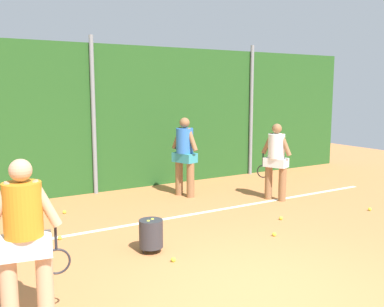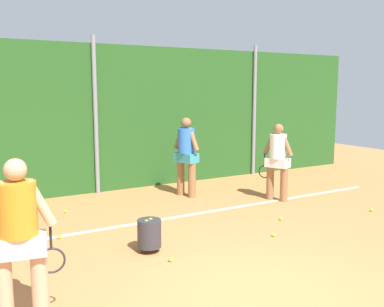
{
  "view_description": "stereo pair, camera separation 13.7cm",
  "coord_description": "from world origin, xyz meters",
  "px_view_note": "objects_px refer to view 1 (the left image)",
  "views": [
    {
      "loc": [
        -3.24,
        -3.77,
        2.43
      ],
      "look_at": [
        0.78,
        2.9,
        1.28
      ],
      "focal_mm": 40.86,
      "sensor_mm": 36.0,
      "label": 1
    },
    {
      "loc": [
        -3.12,
        -3.84,
        2.43
      ],
      "look_at": [
        0.78,
        2.9,
        1.28
      ],
      "focal_mm": 40.86,
      "sensor_mm": 36.0,
      "label": 2
    }
  ],
  "objects_px": {
    "tennis_ball_4": "(60,238)",
    "tennis_ball_5": "(274,234)",
    "player_foreground_near": "(25,236)",
    "tennis_ball_6": "(281,218)",
    "tennis_ball_3": "(370,209)",
    "tennis_ball_0": "(64,212)",
    "player_backcourt_far": "(185,152)",
    "tennis_ball_2": "(173,260)",
    "ball_hopper": "(151,233)",
    "player_midcourt": "(276,158)"
  },
  "relations": [
    {
      "from": "tennis_ball_5",
      "to": "player_foreground_near",
      "type": "bearing_deg",
      "value": -168.33
    },
    {
      "from": "player_backcourt_far",
      "to": "tennis_ball_4",
      "type": "xyz_separation_m",
      "value": [
        -3.22,
        -1.49,
        -0.98
      ]
    },
    {
      "from": "ball_hopper",
      "to": "tennis_ball_4",
      "type": "height_order",
      "value": "ball_hopper"
    },
    {
      "from": "tennis_ball_4",
      "to": "ball_hopper",
      "type": "bearing_deg",
      "value": -50.41
    },
    {
      "from": "player_backcourt_far",
      "to": "tennis_ball_6",
      "type": "height_order",
      "value": "player_backcourt_far"
    },
    {
      "from": "tennis_ball_3",
      "to": "player_foreground_near",
      "type": "bearing_deg",
      "value": -171.47
    },
    {
      "from": "tennis_ball_0",
      "to": "tennis_ball_4",
      "type": "bearing_deg",
      "value": -107.61
    },
    {
      "from": "tennis_ball_2",
      "to": "tennis_ball_5",
      "type": "distance_m",
      "value": 1.97
    },
    {
      "from": "player_foreground_near",
      "to": "tennis_ball_4",
      "type": "bearing_deg",
      "value": 79.74
    },
    {
      "from": "tennis_ball_5",
      "to": "tennis_ball_0",
      "type": "bearing_deg",
      "value": 130.03
    },
    {
      "from": "player_foreground_near",
      "to": "tennis_ball_0",
      "type": "relative_size",
      "value": 26.68
    },
    {
      "from": "player_midcourt",
      "to": "tennis_ball_6",
      "type": "relative_size",
      "value": 25.58
    },
    {
      "from": "tennis_ball_0",
      "to": "tennis_ball_5",
      "type": "distance_m",
      "value": 4.1
    },
    {
      "from": "tennis_ball_0",
      "to": "player_midcourt",
      "type": "bearing_deg",
      "value": -16.91
    },
    {
      "from": "player_midcourt",
      "to": "tennis_ball_4",
      "type": "relative_size",
      "value": 25.58
    },
    {
      "from": "tennis_ball_2",
      "to": "tennis_ball_4",
      "type": "distance_m",
      "value": 2.1
    },
    {
      "from": "tennis_ball_4",
      "to": "tennis_ball_5",
      "type": "relative_size",
      "value": 1.0
    },
    {
      "from": "player_foreground_near",
      "to": "tennis_ball_6",
      "type": "bearing_deg",
      "value": 27.54
    },
    {
      "from": "ball_hopper",
      "to": "tennis_ball_3",
      "type": "distance_m",
      "value": 4.77
    },
    {
      "from": "tennis_ball_3",
      "to": "tennis_ball_6",
      "type": "xyz_separation_m",
      "value": [
        -1.96,
        0.46,
        0.0
      ]
    },
    {
      "from": "ball_hopper",
      "to": "tennis_ball_0",
      "type": "xyz_separation_m",
      "value": [
        -0.57,
        2.73,
        -0.26
      ]
    },
    {
      "from": "tennis_ball_4",
      "to": "tennis_ball_5",
      "type": "bearing_deg",
      "value": -28.3
    },
    {
      "from": "tennis_ball_4",
      "to": "player_midcourt",
      "type": "bearing_deg",
      "value": 2.0
    },
    {
      "from": "ball_hopper",
      "to": "tennis_ball_6",
      "type": "height_order",
      "value": "ball_hopper"
    },
    {
      "from": "player_foreground_near",
      "to": "tennis_ball_3",
      "type": "height_order",
      "value": "player_foreground_near"
    },
    {
      "from": "ball_hopper",
      "to": "tennis_ball_0",
      "type": "bearing_deg",
      "value": 101.85
    },
    {
      "from": "tennis_ball_0",
      "to": "tennis_ball_5",
      "type": "bearing_deg",
      "value": -49.97
    },
    {
      "from": "tennis_ball_4",
      "to": "tennis_ball_5",
      "type": "xyz_separation_m",
      "value": [
        3.11,
        -1.67,
        0.0
      ]
    },
    {
      "from": "player_backcourt_far",
      "to": "tennis_ball_3",
      "type": "bearing_deg",
      "value": 23.31
    },
    {
      "from": "player_foreground_near",
      "to": "tennis_ball_6",
      "type": "distance_m",
      "value": 5.1
    },
    {
      "from": "player_backcourt_far",
      "to": "tennis_ball_2",
      "type": "height_order",
      "value": "player_backcourt_far"
    },
    {
      "from": "player_midcourt",
      "to": "tennis_ball_2",
      "type": "relative_size",
      "value": 25.58
    },
    {
      "from": "ball_hopper",
      "to": "tennis_ball_6",
      "type": "xyz_separation_m",
      "value": [
        2.8,
        0.22,
        -0.26
      ]
    },
    {
      "from": "ball_hopper",
      "to": "tennis_ball_6",
      "type": "distance_m",
      "value": 2.82
    },
    {
      "from": "tennis_ball_0",
      "to": "tennis_ball_4",
      "type": "xyz_separation_m",
      "value": [
        -0.47,
        -1.47,
        0.0
      ]
    },
    {
      "from": "tennis_ball_0",
      "to": "tennis_ball_3",
      "type": "distance_m",
      "value": 6.1
    },
    {
      "from": "tennis_ball_5",
      "to": "tennis_ball_2",
      "type": "bearing_deg",
      "value": -177.46
    },
    {
      "from": "tennis_ball_0",
      "to": "tennis_ball_3",
      "type": "xyz_separation_m",
      "value": [
        5.33,
        -2.97,
        0.0
      ]
    },
    {
      "from": "ball_hopper",
      "to": "tennis_ball_4",
      "type": "xyz_separation_m",
      "value": [
        -1.04,
        1.26,
        -0.26
      ]
    },
    {
      "from": "ball_hopper",
      "to": "tennis_ball_3",
      "type": "xyz_separation_m",
      "value": [
        4.76,
        -0.24,
        -0.26
      ]
    },
    {
      "from": "tennis_ball_2",
      "to": "tennis_ball_5",
      "type": "height_order",
      "value": "same"
    },
    {
      "from": "tennis_ball_0",
      "to": "ball_hopper",
      "type": "bearing_deg",
      "value": -78.15
    },
    {
      "from": "player_midcourt",
      "to": "tennis_ball_3",
      "type": "height_order",
      "value": "player_midcourt"
    },
    {
      "from": "player_foreground_near",
      "to": "tennis_ball_3",
      "type": "bearing_deg",
      "value": 19.0
    },
    {
      "from": "tennis_ball_3",
      "to": "tennis_ball_5",
      "type": "relative_size",
      "value": 1.0
    },
    {
      "from": "player_foreground_near",
      "to": "tennis_ball_0",
      "type": "bearing_deg",
      "value": 80.87
    },
    {
      "from": "player_foreground_near",
      "to": "tennis_ball_5",
      "type": "bearing_deg",
      "value": 22.14
    },
    {
      "from": "tennis_ball_0",
      "to": "tennis_ball_5",
      "type": "xyz_separation_m",
      "value": [
        2.64,
        -3.14,
        0.0
      ]
    },
    {
      "from": "player_midcourt",
      "to": "tennis_ball_4",
      "type": "bearing_deg",
      "value": 68.79
    },
    {
      "from": "tennis_ball_3",
      "to": "tennis_ball_4",
      "type": "relative_size",
      "value": 1.0
    }
  ]
}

